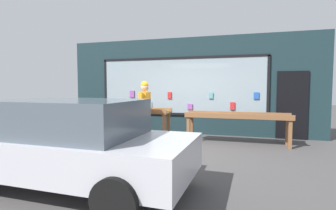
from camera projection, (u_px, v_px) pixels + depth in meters
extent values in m
plane|color=#474444|center=(167.00, 148.00, 6.89)|extent=(40.00, 40.00, 0.00)
cube|color=#192D33|center=(188.00, 86.00, 9.07)|extent=(8.76, 0.20, 3.30)
cube|color=#8C9EA8|center=(179.00, 86.00, 9.02)|extent=(5.73, 0.03, 1.92)
cube|color=black|center=(180.00, 58.00, 8.95)|extent=(5.81, 0.06, 0.08)
cube|color=black|center=(179.00, 114.00, 9.08)|extent=(5.81, 0.06, 0.08)
cube|color=black|center=(106.00, 86.00, 9.85)|extent=(0.08, 0.06, 1.92)
cube|color=black|center=(268.00, 86.00, 8.18)|extent=(0.08, 0.06, 1.92)
cube|color=black|center=(114.00, 104.00, 9.76)|extent=(0.12, 0.03, 0.26)
cube|color=#994CA5|center=(132.00, 94.00, 9.52)|extent=(0.17, 0.03, 0.25)
cube|color=silver|center=(150.00, 105.00, 9.34)|extent=(0.13, 0.03, 0.22)
cube|color=red|center=(170.00, 95.00, 9.10)|extent=(0.13, 0.03, 0.23)
cube|color=#994CA5|center=(190.00, 107.00, 8.92)|extent=(0.17, 0.03, 0.20)
cube|color=#5999A5|center=(211.00, 96.00, 8.68)|extent=(0.13, 0.03, 0.19)
cube|color=red|center=(232.00, 106.00, 8.50)|extent=(0.15, 0.03, 0.25)
cube|color=#2659B2|center=(256.00, 96.00, 8.27)|extent=(0.16, 0.03, 0.21)
cube|color=black|center=(292.00, 105.00, 8.02)|extent=(0.90, 0.04, 2.10)
cube|color=brown|center=(86.00, 124.00, 8.59)|extent=(0.09, 0.09, 0.81)
cube|color=brown|center=(164.00, 127.00, 7.83)|extent=(0.09, 0.09, 0.81)
cube|color=brown|center=(93.00, 122.00, 9.01)|extent=(0.09, 0.09, 0.81)
cube|color=brown|center=(168.00, 125.00, 8.24)|extent=(0.09, 0.09, 0.81)
cube|color=brown|center=(126.00, 112.00, 8.39)|extent=(2.90, 0.62, 0.04)
cube|color=brown|center=(122.00, 110.00, 8.13)|extent=(2.90, 0.09, 0.12)
cube|color=brown|center=(130.00, 109.00, 8.64)|extent=(2.90, 0.09, 0.12)
cube|color=#5999A5|center=(91.00, 110.00, 8.74)|extent=(0.14, 0.19, 0.03)
cube|color=silver|center=(102.00, 110.00, 8.48)|extent=(0.19, 0.24, 0.02)
cube|color=#338C4C|center=(122.00, 110.00, 8.62)|extent=(0.19, 0.22, 0.02)
cube|color=#2659B2|center=(134.00, 111.00, 8.25)|extent=(0.15, 0.24, 0.03)
cube|color=orange|center=(148.00, 112.00, 7.99)|extent=(0.19, 0.21, 0.02)
cube|color=yellow|center=(166.00, 111.00, 8.14)|extent=(0.16, 0.23, 0.03)
cube|color=brown|center=(188.00, 130.00, 7.57)|extent=(0.09, 0.09, 0.75)
cube|color=brown|center=(290.00, 135.00, 6.80)|extent=(0.09, 0.09, 0.75)
cube|color=brown|center=(192.00, 127.00, 8.02)|extent=(0.09, 0.09, 0.75)
cube|color=brown|center=(287.00, 132.00, 7.26)|extent=(0.09, 0.09, 0.75)
cube|color=brown|center=(237.00, 117.00, 7.39)|extent=(2.90, 0.66, 0.04)
cube|color=brown|center=(237.00, 116.00, 7.11)|extent=(2.90, 0.09, 0.12)
cube|color=brown|center=(237.00, 114.00, 7.66)|extent=(2.90, 0.09, 0.12)
cube|color=red|center=(193.00, 114.00, 7.77)|extent=(0.14, 0.19, 0.03)
cube|color=yellow|center=(216.00, 115.00, 7.72)|extent=(0.18, 0.24, 0.03)
cube|color=silver|center=(238.00, 116.00, 7.34)|extent=(0.18, 0.22, 0.02)
cube|color=#2659B2|center=(262.00, 116.00, 7.29)|extent=(0.15, 0.19, 0.03)
cube|color=black|center=(286.00, 117.00, 7.03)|extent=(0.19, 0.24, 0.03)
cylinder|color=#4C382D|center=(144.00, 128.00, 7.56)|extent=(0.14, 0.14, 0.86)
cylinder|color=#4C382D|center=(146.00, 127.00, 7.72)|extent=(0.14, 0.14, 0.86)
cube|color=orange|center=(145.00, 103.00, 7.59)|extent=(0.25, 0.50, 0.61)
cylinder|color=orange|center=(141.00, 103.00, 7.30)|extent=(0.09, 0.09, 0.58)
cylinder|color=orange|center=(148.00, 102.00, 7.88)|extent=(0.09, 0.09, 0.58)
sphere|color=tan|center=(145.00, 87.00, 7.56)|extent=(0.23, 0.23, 0.23)
sphere|color=orange|center=(145.00, 85.00, 7.56)|extent=(0.22, 0.22, 0.22)
ellipsoid|color=black|center=(126.00, 133.00, 7.61)|extent=(0.27, 0.43, 0.20)
ellipsoid|color=black|center=(126.00, 133.00, 7.61)|extent=(0.25, 0.28, 0.21)
sphere|color=black|center=(131.00, 131.00, 7.82)|extent=(0.18, 0.18, 0.18)
cylinder|color=black|center=(121.00, 134.00, 7.40)|extent=(0.05, 0.10, 0.12)
cylinder|color=black|center=(130.00, 139.00, 7.70)|extent=(0.04, 0.04, 0.17)
cylinder|color=black|center=(128.00, 139.00, 7.75)|extent=(0.04, 0.04, 0.17)
cylinder|color=black|center=(125.00, 140.00, 7.49)|extent=(0.04, 0.04, 0.17)
cylinder|color=black|center=(123.00, 140.00, 7.54)|extent=(0.04, 0.04, 0.17)
cube|color=#193F19|center=(63.00, 120.00, 8.80)|extent=(0.50, 0.36, 1.02)
cube|color=brown|center=(63.00, 120.00, 8.80)|extent=(0.49, 0.18, 0.07)
cube|color=#193F19|center=(68.00, 118.00, 9.25)|extent=(0.50, 0.36, 1.02)
cube|color=brown|center=(68.00, 118.00, 9.25)|extent=(0.49, 0.18, 0.07)
cube|color=silver|center=(69.00, 152.00, 4.19)|extent=(4.02, 1.78, 0.55)
cube|color=#4C5660|center=(68.00, 117.00, 4.15)|extent=(2.26, 1.55, 0.56)
cylinder|color=black|center=(115.00, 202.00, 2.99)|extent=(0.60, 0.19, 0.60)
cylinder|color=black|center=(164.00, 162.00, 4.61)|extent=(0.60, 0.19, 0.60)
cylinder|color=black|center=(44.00, 150.00, 5.42)|extent=(0.60, 0.19, 0.60)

